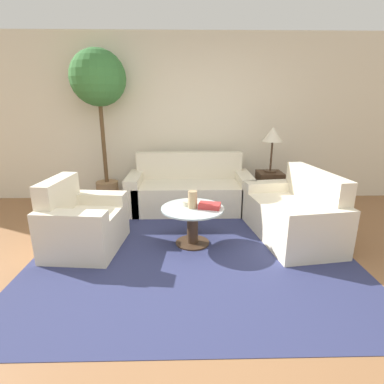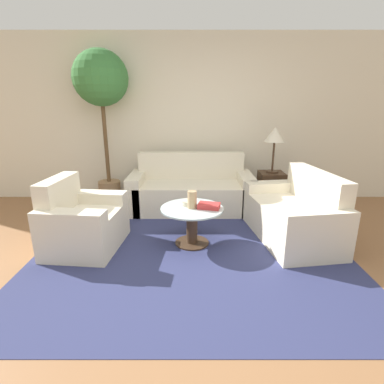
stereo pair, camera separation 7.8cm
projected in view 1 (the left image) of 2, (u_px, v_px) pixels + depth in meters
ground_plane at (181, 284)px, 2.70m from camera, size 14.00×14.00×0.00m
wall_back at (182, 120)px, 4.83m from camera, size 10.00×0.06×2.60m
rug at (192, 243)px, 3.48m from camera, size 3.36×3.28×0.01m
sofa_main at (190, 191)px, 4.56m from camera, size 1.82×0.79×0.83m
armchair at (81, 225)px, 3.31m from camera, size 0.80×0.93×0.80m
loveseat at (296, 215)px, 3.59m from camera, size 0.93×1.42×0.81m
coffee_table at (192, 221)px, 3.40m from camera, size 0.71×0.71×0.44m
side_table at (269, 190)px, 4.56m from camera, size 0.36×0.36×0.57m
table_lamp at (273, 136)px, 4.33m from camera, size 0.29×0.29×0.66m
potted_plant at (99, 88)px, 4.36m from camera, size 0.81×0.81×2.32m
vase at (193, 200)px, 3.32m from camera, size 0.10×0.10×0.20m
bowl at (189, 203)px, 3.43m from camera, size 0.16×0.16×0.06m
book_stack at (210, 206)px, 3.34m from camera, size 0.27×0.21×0.05m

